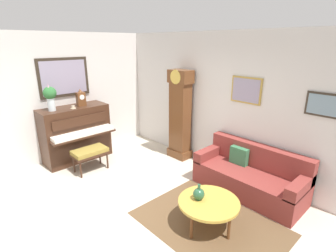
% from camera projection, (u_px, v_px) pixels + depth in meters
% --- Properties ---
extents(ground_plane, '(6.40, 6.00, 0.10)m').
position_uv_depth(ground_plane, '(120.00, 210.00, 4.25)').
color(ground_plane, beige).
extents(wall_left, '(0.13, 4.90, 2.80)m').
position_uv_depth(wall_left, '(50.00, 99.00, 5.60)').
color(wall_left, silver).
rests_on(wall_left, ground_plane).
extents(wall_back, '(5.30, 0.13, 2.80)m').
position_uv_depth(wall_back, '(215.00, 102.00, 5.35)').
color(wall_back, silver).
rests_on(wall_back, ground_plane).
extents(area_rug, '(2.10, 1.50, 0.01)m').
position_uv_depth(area_rug, '(209.00, 223.00, 3.85)').
color(area_rug, brown).
rests_on(area_rug, ground_plane).
extents(piano, '(0.87, 1.44, 1.23)m').
position_uv_depth(piano, '(76.00, 133.00, 5.80)').
color(piano, '#3D2316').
rests_on(piano, ground_plane).
extents(piano_bench, '(0.42, 0.70, 0.48)m').
position_uv_depth(piano_bench, '(90.00, 152.00, 5.34)').
color(piano_bench, '#3D2316').
rests_on(piano_bench, ground_plane).
extents(grandfather_clock, '(0.52, 0.34, 2.03)m').
position_uv_depth(grandfather_clock, '(180.00, 117.00, 5.82)').
color(grandfather_clock, brown).
rests_on(grandfather_clock, ground_plane).
extents(couch, '(1.90, 0.80, 0.84)m').
position_uv_depth(couch, '(250.00, 176.00, 4.60)').
color(couch, maroon).
rests_on(couch, ground_plane).
extents(coffee_table, '(0.88, 0.88, 0.43)m').
position_uv_depth(coffee_table, '(209.00, 203.00, 3.69)').
color(coffee_table, gold).
rests_on(coffee_table, ground_plane).
extents(mantel_clock, '(0.13, 0.18, 0.38)m').
position_uv_depth(mantel_clock, '(81.00, 98.00, 5.69)').
color(mantel_clock, brown).
rests_on(mantel_clock, piano).
extents(flower_vase, '(0.26, 0.26, 0.58)m').
position_uv_depth(flower_vase, '(50.00, 96.00, 5.22)').
color(flower_vase, silver).
rests_on(flower_vase, piano).
extents(teacup, '(0.12, 0.12, 0.06)m').
position_uv_depth(teacup, '(73.00, 107.00, 5.49)').
color(teacup, beige).
rests_on(teacup, piano).
extents(green_jug, '(0.17, 0.17, 0.24)m').
position_uv_depth(green_jug, '(199.00, 194.00, 3.70)').
color(green_jug, '#234C33').
rests_on(green_jug, coffee_table).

